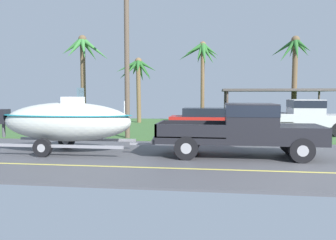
{
  "coord_description": "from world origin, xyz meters",
  "views": [
    {
      "loc": [
        -2.02,
        -11.9,
        2.19
      ],
      "look_at": [
        -3.73,
        0.51,
        1.26
      ],
      "focal_mm": 37.24,
      "sensor_mm": 36.0,
      "label": 1
    }
  ],
  "objects_px": {
    "parked_pickup_background": "(304,116)",
    "palm_tree_near_right": "(83,58)",
    "palm_tree_near_left": "(295,59)",
    "palm_tree_far_left": "(202,58)",
    "palm_tree_far_right": "(138,73)",
    "carport_awning": "(277,91)",
    "utility_pole": "(127,47)",
    "pickup_truck_towing": "(249,127)",
    "parked_sedan_near": "(208,120)",
    "boat_on_trailer": "(67,122)"
  },
  "relations": [
    {
      "from": "pickup_truck_towing",
      "to": "palm_tree_far_left",
      "type": "bearing_deg",
      "value": 99.23
    },
    {
      "from": "pickup_truck_towing",
      "to": "palm_tree_near_right",
      "type": "relative_size",
      "value": 1.01
    },
    {
      "from": "palm_tree_near_right",
      "to": "palm_tree_far_right",
      "type": "bearing_deg",
      "value": 66.62
    },
    {
      "from": "palm_tree_near_right",
      "to": "utility_pole",
      "type": "distance_m",
      "value": 5.55
    },
    {
      "from": "carport_awning",
      "to": "palm_tree_near_right",
      "type": "distance_m",
      "value": 12.54
    },
    {
      "from": "parked_sedan_near",
      "to": "palm_tree_far_left",
      "type": "xyz_separation_m",
      "value": [
        -0.55,
        4.93,
        4.14
      ]
    },
    {
      "from": "carport_awning",
      "to": "palm_tree_near_left",
      "type": "xyz_separation_m",
      "value": [
        1.53,
        2.37,
        2.27
      ]
    },
    {
      "from": "parked_sedan_near",
      "to": "utility_pole",
      "type": "relative_size",
      "value": 0.53
    },
    {
      "from": "palm_tree_near_left",
      "to": "palm_tree_near_right",
      "type": "bearing_deg",
      "value": -158.78
    },
    {
      "from": "boat_on_trailer",
      "to": "utility_pole",
      "type": "distance_m",
      "value": 5.47
    },
    {
      "from": "parked_sedan_near",
      "to": "boat_on_trailer",
      "type": "bearing_deg",
      "value": -121.25
    },
    {
      "from": "palm_tree_far_right",
      "to": "parked_sedan_near",
      "type": "bearing_deg",
      "value": -42.99
    },
    {
      "from": "parked_pickup_background",
      "to": "palm_tree_near_left",
      "type": "xyz_separation_m",
      "value": [
        0.83,
        6.62,
        3.63
      ]
    },
    {
      "from": "boat_on_trailer",
      "to": "palm_tree_far_left",
      "type": "distance_m",
      "value": 14.51
    },
    {
      "from": "parked_pickup_background",
      "to": "pickup_truck_towing",
      "type": "bearing_deg",
      "value": -117.02
    },
    {
      "from": "parked_sedan_near",
      "to": "utility_pole",
      "type": "xyz_separation_m",
      "value": [
        -3.83,
        -4.18,
        3.78
      ]
    },
    {
      "from": "palm_tree_near_left",
      "to": "palm_tree_far_right",
      "type": "relative_size",
      "value": 1.29
    },
    {
      "from": "carport_awning",
      "to": "palm_tree_far_right",
      "type": "bearing_deg",
      "value": 166.97
    },
    {
      "from": "parked_pickup_background",
      "to": "palm_tree_far_right",
      "type": "relative_size",
      "value": 1.11
    },
    {
      "from": "pickup_truck_towing",
      "to": "palm_tree_far_right",
      "type": "height_order",
      "value": "palm_tree_far_right"
    },
    {
      "from": "palm_tree_far_right",
      "to": "carport_awning",
      "type": "bearing_deg",
      "value": -13.03
    },
    {
      "from": "parked_pickup_background",
      "to": "palm_tree_near_right",
      "type": "distance_m",
      "value": 13.24
    },
    {
      "from": "palm_tree_near_right",
      "to": "palm_tree_far_left",
      "type": "relative_size",
      "value": 0.96
    },
    {
      "from": "parked_pickup_background",
      "to": "palm_tree_near_right",
      "type": "height_order",
      "value": "palm_tree_near_right"
    },
    {
      "from": "parked_pickup_background",
      "to": "palm_tree_far_left",
      "type": "height_order",
      "value": "palm_tree_far_left"
    },
    {
      "from": "boat_on_trailer",
      "to": "carport_awning",
      "type": "bearing_deg",
      "value": 49.52
    },
    {
      "from": "carport_awning",
      "to": "palm_tree_near_left",
      "type": "bearing_deg",
      "value": 57.25
    },
    {
      "from": "palm_tree_near_right",
      "to": "palm_tree_far_right",
      "type": "height_order",
      "value": "palm_tree_near_right"
    },
    {
      "from": "boat_on_trailer",
      "to": "palm_tree_near_right",
      "type": "xyz_separation_m",
      "value": [
        -2.55,
        8.23,
        3.21
      ]
    },
    {
      "from": "utility_pole",
      "to": "palm_tree_far_left",
      "type": "bearing_deg",
      "value": 70.24
    },
    {
      "from": "carport_awning",
      "to": "palm_tree_near_right",
      "type": "xyz_separation_m",
      "value": [
        -12.04,
        -2.9,
        1.97
      ]
    },
    {
      "from": "parked_pickup_background",
      "to": "palm_tree_far_right",
      "type": "distance_m",
      "value": 12.67
    },
    {
      "from": "pickup_truck_towing",
      "to": "carport_awning",
      "type": "height_order",
      "value": "carport_awning"
    },
    {
      "from": "palm_tree_far_right",
      "to": "utility_pole",
      "type": "distance_m",
      "value": 9.36
    },
    {
      "from": "parked_sedan_near",
      "to": "palm_tree_far_right",
      "type": "xyz_separation_m",
      "value": [
        -5.39,
        5.03,
        3.14
      ]
    },
    {
      "from": "parked_pickup_background",
      "to": "carport_awning",
      "type": "relative_size",
      "value": 0.77
    },
    {
      "from": "palm_tree_near_left",
      "to": "utility_pole",
      "type": "height_order",
      "value": "utility_pole"
    },
    {
      "from": "utility_pole",
      "to": "pickup_truck_towing",
      "type": "bearing_deg",
      "value": -37.62
    },
    {
      "from": "pickup_truck_towing",
      "to": "palm_tree_far_right",
      "type": "distance_m",
      "value": 15.37
    },
    {
      "from": "parked_sedan_near",
      "to": "palm_tree_near_left",
      "type": "relative_size",
      "value": 0.73
    },
    {
      "from": "palm_tree_far_left",
      "to": "palm_tree_far_right",
      "type": "height_order",
      "value": "palm_tree_far_left"
    },
    {
      "from": "palm_tree_near_left",
      "to": "palm_tree_near_right",
      "type": "xyz_separation_m",
      "value": [
        -13.57,
        -5.27,
        -0.3
      ]
    },
    {
      "from": "pickup_truck_towing",
      "to": "parked_pickup_background",
      "type": "relative_size",
      "value": 1.07
    },
    {
      "from": "parked_sedan_near",
      "to": "carport_awning",
      "type": "height_order",
      "value": "carport_awning"
    },
    {
      "from": "palm_tree_near_right",
      "to": "palm_tree_far_right",
      "type": "relative_size",
      "value": 1.18
    },
    {
      "from": "palm_tree_far_left",
      "to": "palm_tree_far_right",
      "type": "relative_size",
      "value": 1.22
    },
    {
      "from": "boat_on_trailer",
      "to": "carport_awning",
      "type": "distance_m",
      "value": 14.68
    },
    {
      "from": "palm_tree_far_left",
      "to": "palm_tree_far_right",
      "type": "bearing_deg",
      "value": 178.83
    },
    {
      "from": "palm_tree_near_left",
      "to": "palm_tree_far_left",
      "type": "relative_size",
      "value": 1.05
    },
    {
      "from": "utility_pole",
      "to": "palm_tree_near_left",
      "type": "bearing_deg",
      "value": 43.63
    }
  ]
}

